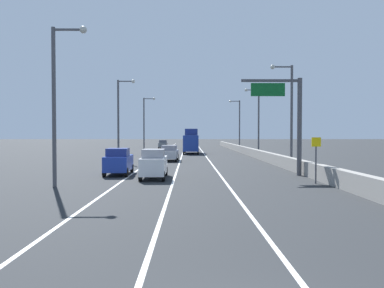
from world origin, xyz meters
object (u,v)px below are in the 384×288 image
at_px(lamp_post_right_fourth, 238,122).
at_px(lamp_post_right_third, 257,117).
at_px(overhead_sign_gantry, 290,114).
at_px(car_white_4, 154,164).
at_px(lamp_post_left_near, 58,95).
at_px(lamp_post_left_mid, 120,114).
at_px(car_blue_1, 119,161).
at_px(car_gray_0, 163,144).
at_px(lamp_post_right_second, 289,109).
at_px(car_red_2, 190,144).
at_px(car_silver_3, 169,153).
at_px(box_truck, 191,142).
at_px(lamp_post_left_far, 145,121).
at_px(speed_advisory_sign, 316,156).

bearing_deg(lamp_post_right_fourth, lamp_post_right_third, -89.22).
distance_m(overhead_sign_gantry, car_white_4, 11.06).
relative_size(lamp_post_left_near, lamp_post_left_mid, 1.00).
height_order(lamp_post_right_third, car_blue_1, lamp_post_right_third).
relative_size(car_gray_0, car_white_4, 1.07).
distance_m(lamp_post_left_mid, car_gray_0, 38.70).
xyz_separation_m(lamp_post_right_second, car_red_2, (-9.20, 46.42, -4.55)).
xyz_separation_m(car_silver_3, box_truck, (2.67, 16.76, 0.92)).
relative_size(lamp_post_left_mid, car_white_4, 2.16).
bearing_deg(car_silver_3, lamp_post_right_third, 36.58).
distance_m(lamp_post_right_third, car_blue_1, 28.60).
relative_size(lamp_post_right_third, lamp_post_right_fourth, 1.00).
xyz_separation_m(overhead_sign_gantry, box_truck, (-7.41, 32.42, -2.87)).
distance_m(lamp_post_left_near, car_silver_3, 22.87).
relative_size(lamp_post_left_mid, car_red_2, 2.29).
relative_size(lamp_post_right_third, car_blue_1, 2.25).
height_order(lamp_post_right_second, car_blue_1, lamp_post_right_second).
height_order(lamp_post_right_fourth, lamp_post_left_far, same).
relative_size(lamp_post_right_fourth, car_gray_0, 2.02).
height_order(overhead_sign_gantry, car_blue_1, overhead_sign_gantry).
bearing_deg(overhead_sign_gantry, car_blue_1, 176.66).
bearing_deg(overhead_sign_gantry, box_truck, 102.87).
bearing_deg(car_white_4, box_truck, 85.17).
bearing_deg(speed_advisory_sign, car_gray_0, 103.33).
bearing_deg(lamp_post_left_far, lamp_post_left_near, -90.15).
bearing_deg(car_blue_1, speed_advisory_sign, -21.53).
distance_m(overhead_sign_gantry, lamp_post_left_far, 40.94).
bearing_deg(overhead_sign_gantry, lamp_post_left_mid, 135.00).
bearing_deg(car_silver_3, car_blue_1, -102.23).
relative_size(lamp_post_right_fourth, lamp_post_left_far, 1.00).
height_order(lamp_post_left_mid, box_truck, lamp_post_left_mid).
distance_m(lamp_post_left_near, box_truck, 39.49).
relative_size(speed_advisory_sign, car_white_4, 0.67).
bearing_deg(speed_advisory_sign, lamp_post_left_mid, 128.50).
bearing_deg(car_gray_0, car_red_2, -14.99).
bearing_deg(speed_advisory_sign, box_truck, 101.96).
height_order(lamp_post_left_far, box_truck, lamp_post_left_far).
xyz_separation_m(car_gray_0, car_red_2, (5.91, -1.58, 0.11)).
relative_size(speed_advisory_sign, car_gray_0, 0.63).
height_order(speed_advisory_sign, car_silver_3, speed_advisory_sign).
relative_size(lamp_post_right_fourth, lamp_post_left_mid, 1.00).
relative_size(lamp_post_left_far, car_blue_1, 2.25).
relative_size(car_blue_1, box_truck, 0.53).
relative_size(lamp_post_left_far, box_truck, 1.21).
bearing_deg(box_truck, lamp_post_left_mid, -117.30).
distance_m(lamp_post_right_third, box_truck, 12.75).
height_order(lamp_post_left_near, lamp_post_left_far, same).
xyz_separation_m(lamp_post_right_second, box_truck, (-8.99, 26.15, -3.73)).
distance_m(lamp_post_right_third, lamp_post_left_far, 21.94).
bearing_deg(lamp_post_right_second, car_red_2, 101.21).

